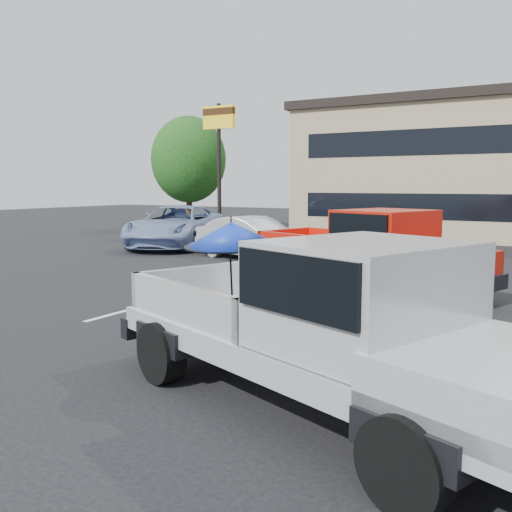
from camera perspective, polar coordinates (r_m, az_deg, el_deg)
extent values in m
plane|color=black|center=(9.11, -1.32, -8.25)|extent=(90.00, 90.00, 0.00)
cube|color=silver|center=(12.40, -8.21, -4.16)|extent=(0.12, 5.00, 0.01)
cube|color=silver|center=(9.89, 20.24, -7.44)|extent=(0.12, 5.00, 0.01)
cylinder|color=black|center=(25.99, -3.71, 8.41)|extent=(0.18, 0.18, 6.00)
cube|color=yellow|center=(26.15, -3.75, 13.68)|extent=(1.60, 0.18, 1.00)
cube|color=#381E0C|center=(26.18, -3.75, 14.22)|extent=(1.60, 0.22, 0.30)
cylinder|color=#332114|center=(30.78, -6.68, 4.85)|extent=(0.32, 0.32, 2.42)
ellipsoid|color=#154513|center=(30.78, -6.75, 9.56)|extent=(3.96, 3.96, 4.55)
cylinder|color=black|center=(7.17, -9.45, -9.48)|extent=(0.81, 0.53, 0.76)
cylinder|color=black|center=(8.19, 1.92, -7.27)|extent=(0.81, 0.53, 0.76)
cylinder|color=black|center=(4.59, 14.70, -19.44)|extent=(0.81, 0.53, 0.76)
cube|color=silver|center=(6.20, 6.73, -9.28)|extent=(5.72, 3.68, 0.28)
cube|color=silver|center=(5.02, 23.63, -11.32)|extent=(2.08, 2.32, 0.46)
cube|color=black|center=(8.34, -6.99, -6.22)|extent=(0.85, 1.90, 0.28)
cube|color=silver|center=(5.68, 10.80, -3.82)|extent=(2.19, 2.30, 1.05)
cube|color=black|center=(5.65, 10.85, -1.83)|extent=(2.08, 2.34, 0.55)
cube|color=black|center=(7.24, -1.54, -6.35)|extent=(2.80, 2.53, 0.10)
cube|color=silver|center=(7.72, 3.60, -3.23)|extent=(2.19, 0.90, 0.50)
cube|color=silver|center=(6.69, -7.50, -4.89)|extent=(2.19, 0.90, 0.50)
cube|color=silver|center=(8.06, -6.30, -2.81)|extent=(0.74, 1.76, 0.50)
cube|color=silver|center=(6.35, 4.51, -5.50)|extent=(0.74, 1.76, 0.50)
ellipsoid|color=brown|center=(6.89, 0.87, -5.12)|extent=(0.64, 0.59, 0.35)
cylinder|color=brown|center=(6.64, 1.86, -5.99)|extent=(0.08, 0.08, 0.26)
cylinder|color=brown|center=(6.75, 2.98, -5.78)|extent=(0.08, 0.08, 0.26)
ellipsoid|color=brown|center=(6.71, 1.88, -3.57)|extent=(0.41, 0.39, 0.47)
cylinder|color=red|center=(6.67, 2.01, -2.31)|extent=(0.23, 0.23, 0.04)
sphere|color=brown|center=(6.60, 2.45, -1.47)|extent=(0.25, 0.25, 0.25)
cone|color=black|center=(6.49, 3.27, -1.80)|extent=(0.20, 0.17, 0.12)
cone|color=black|center=(6.55, 1.90, -0.37)|extent=(0.09, 0.09, 0.13)
cone|color=black|center=(6.64, 2.75, -0.28)|extent=(0.09, 0.09, 0.13)
cylinder|color=brown|center=(7.06, -0.15, -5.72)|extent=(0.31, 0.05, 0.11)
cylinder|color=black|center=(6.70, -2.48, -2.42)|extent=(0.02, 0.10, 1.05)
cone|color=#1635C3|center=(6.63, -2.50, 2.22)|extent=(1.10, 1.12, 0.36)
cylinder|color=black|center=(6.62, -2.51, 3.60)|extent=(0.02, 0.02, 0.10)
cylinder|color=black|center=(6.65, -2.50, 1.11)|extent=(1.10, 1.10, 0.09)
cylinder|color=black|center=(13.70, 2.21, -1.42)|extent=(0.81, 0.50, 0.76)
cylinder|color=black|center=(15.01, 7.33, -0.72)|extent=(0.81, 0.50, 0.76)
cylinder|color=black|center=(11.39, 14.77, -3.40)|extent=(0.81, 0.50, 0.76)
cylinder|color=black|center=(12.94, 19.36, -2.33)|extent=(0.81, 0.50, 0.76)
cube|color=red|center=(13.10, 10.74, -0.65)|extent=(5.73, 3.51, 0.28)
cube|color=red|center=(11.95, 18.32, -0.61)|extent=(2.03, 2.29, 0.46)
cube|color=black|center=(11.65, 21.42, -2.83)|extent=(0.80, 1.93, 0.30)
cube|color=black|center=(14.96, 2.41, -0.23)|extent=(0.78, 1.92, 0.28)
cube|color=red|center=(12.69, 12.76, 2.15)|extent=(2.14, 2.27, 1.05)
cube|color=black|center=(12.68, 12.79, 3.05)|extent=(2.03, 2.31, 0.55)
cube|color=black|center=(14.02, 6.08, 0.19)|extent=(2.76, 2.47, 0.10)
cube|color=red|center=(14.64, 8.41, 1.63)|extent=(2.22, 0.81, 0.50)
cube|color=red|center=(13.37, 3.56, 1.17)|extent=(2.22, 0.81, 0.50)
cube|color=red|center=(14.76, 2.96, 1.74)|extent=(0.67, 1.78, 0.50)
cube|color=red|center=(13.27, 9.58, 1.04)|extent=(0.67, 1.78, 0.50)
imported|color=#AFB1B7|center=(18.59, -0.24, 1.81)|extent=(4.41, 2.33, 1.38)
imported|color=#8093BF|center=(22.44, -7.95, 2.96)|extent=(4.37, 6.35, 1.61)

